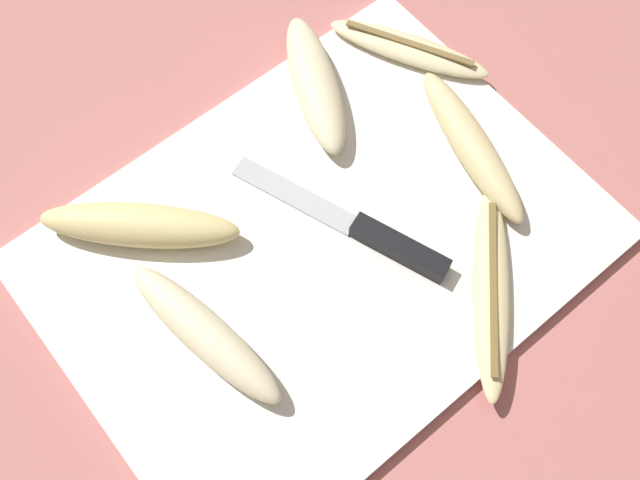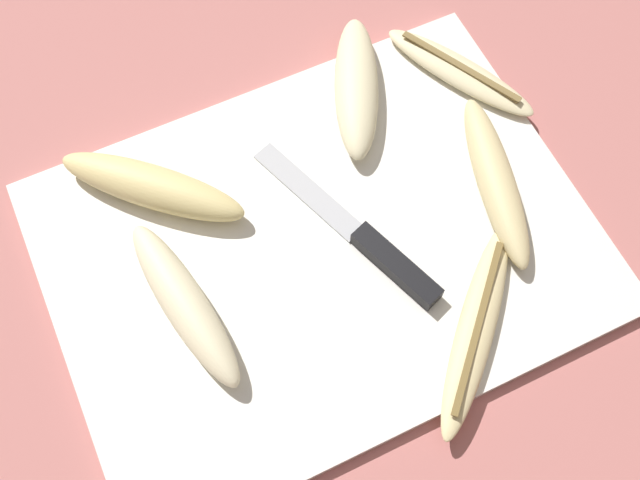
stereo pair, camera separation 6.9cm
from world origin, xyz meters
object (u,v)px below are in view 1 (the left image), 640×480
banana_golden_short (140,225)px  banana_ripe_center (491,290)px  knife (378,237)px  banana_pale_long (315,84)px  banana_cream_curved (409,49)px  banana_bright_far (204,333)px  banana_mellow_near (472,145)px

banana_golden_short → banana_ripe_center: banana_golden_short is taller
knife → banana_pale_long: size_ratio=1.29×
banana_ripe_center → banana_pale_long: banana_pale_long is taller
banana_cream_curved → banana_pale_long: 0.11m
banana_ripe_center → banana_pale_long: (0.02, 0.27, 0.01)m
banana_bright_far → banana_ripe_center: (0.22, -0.13, -0.01)m
knife → banana_cream_curved: same height
knife → banana_ripe_center: size_ratio=1.29×
banana_bright_far → banana_pale_long: bearing=30.6°
banana_ripe_center → banana_mellow_near: size_ratio=0.91×
knife → banana_pale_long: 0.18m
banana_mellow_near → banana_cream_curved: bearing=74.9°
knife → banana_ripe_center: (0.04, -0.10, 0.00)m
banana_cream_curved → banana_ripe_center: (-0.12, -0.25, 0.00)m
banana_bright_far → banana_mellow_near: (0.31, -0.01, -0.00)m
banana_cream_curved → banana_ripe_center: bearing=-116.5°
knife → banana_ripe_center: bearing=-87.0°
banana_cream_curved → banana_mellow_near: 0.13m
banana_golden_short → banana_ripe_center: size_ratio=0.95×
banana_mellow_near → knife: bearing=-173.9°
banana_bright_far → banana_mellow_near: size_ratio=0.97×
banana_pale_long → knife: bearing=-109.8°
banana_ripe_center → banana_pale_long: bearing=86.7°
banana_cream_curved → banana_mellow_near: banana_mellow_near is taller
banana_bright_far → banana_pale_long: (0.24, 0.14, -0.00)m
banana_golden_short → banana_cream_curved: size_ratio=0.96×
banana_cream_curved → banana_mellow_near: (-0.03, -0.13, 0.01)m
knife → banana_golden_short: bearing=118.8°
banana_ripe_center → banana_pale_long: 0.27m
banana_bright_far → banana_cream_curved: (0.34, 0.12, -0.01)m
banana_bright_far → banana_mellow_near: 0.31m
banana_bright_far → banana_cream_curved: size_ratio=1.07×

